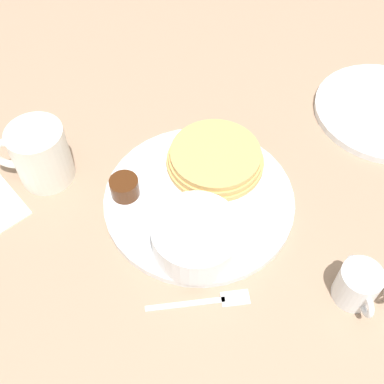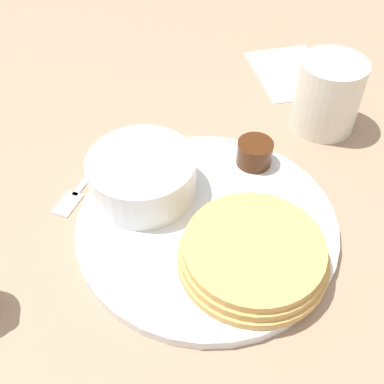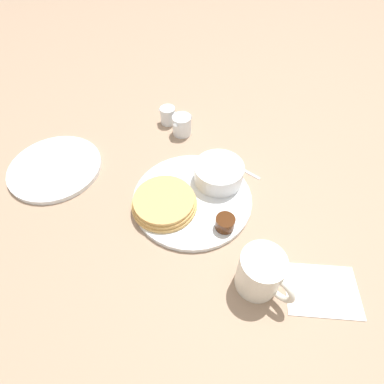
{
  "view_description": "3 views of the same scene",
  "coord_description": "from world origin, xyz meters",
  "px_view_note": "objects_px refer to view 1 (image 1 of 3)",
  "views": [
    {
      "loc": [
        -0.25,
        -0.32,
        0.57
      ],
      "look_at": [
        -0.02,
        -0.0,
        0.04
      ],
      "focal_mm": 45.0,
      "sensor_mm": 36.0,
      "label": 1
    },
    {
      "loc": [
        0.32,
        -0.06,
        0.4
      ],
      "look_at": [
        -0.01,
        -0.01,
        0.05
      ],
      "focal_mm": 45.0,
      "sensor_mm": 36.0,
      "label": 2
    },
    {
      "loc": [
        -0.07,
        0.42,
        0.55
      ],
      "look_at": [
        0.0,
        -0.0,
        0.03
      ],
      "focal_mm": 28.0,
      "sensor_mm": 36.0,
      "label": 3
    }
  ],
  "objects_px": {
    "coffee_mug": "(39,155)",
    "creamer_pitcher_near": "(357,285)",
    "plate": "(199,199)",
    "fork": "(211,301)",
    "bowl": "(196,236)"
  },
  "relations": [
    {
      "from": "bowl",
      "to": "fork",
      "type": "height_order",
      "value": "bowl"
    },
    {
      "from": "creamer_pitcher_near",
      "to": "fork",
      "type": "height_order",
      "value": "creamer_pitcher_near"
    },
    {
      "from": "bowl",
      "to": "fork",
      "type": "relative_size",
      "value": 0.95
    },
    {
      "from": "plate",
      "to": "coffee_mug",
      "type": "bearing_deg",
      "value": 131.33
    },
    {
      "from": "coffee_mug",
      "to": "creamer_pitcher_near",
      "type": "xyz_separation_m",
      "value": [
        0.22,
        -0.41,
        -0.02
      ]
    },
    {
      "from": "coffee_mug",
      "to": "creamer_pitcher_near",
      "type": "bearing_deg",
      "value": -61.21
    },
    {
      "from": "plate",
      "to": "bowl",
      "type": "distance_m",
      "value": 0.09
    },
    {
      "from": "bowl",
      "to": "creamer_pitcher_near",
      "type": "xyz_separation_m",
      "value": [
        0.12,
        -0.17,
        -0.01
      ]
    },
    {
      "from": "plate",
      "to": "creamer_pitcher_near",
      "type": "relative_size",
      "value": 3.88
    },
    {
      "from": "bowl",
      "to": "fork",
      "type": "distance_m",
      "value": 0.08
    },
    {
      "from": "plate",
      "to": "fork",
      "type": "distance_m",
      "value": 0.16
    },
    {
      "from": "bowl",
      "to": "fork",
      "type": "xyz_separation_m",
      "value": [
        -0.03,
        -0.07,
        -0.04
      ]
    },
    {
      "from": "coffee_mug",
      "to": "creamer_pitcher_near",
      "type": "relative_size",
      "value": 1.46
    },
    {
      "from": "plate",
      "to": "bowl",
      "type": "relative_size",
      "value": 2.35
    },
    {
      "from": "bowl",
      "to": "creamer_pitcher_near",
      "type": "height_order",
      "value": "bowl"
    }
  ]
}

